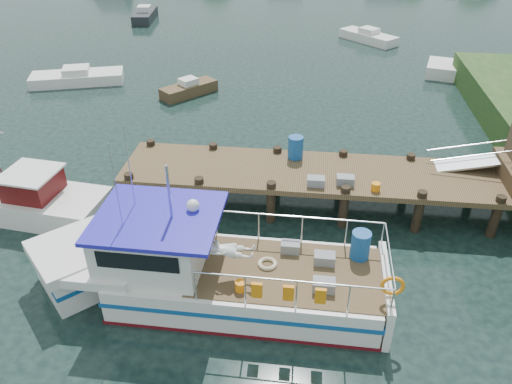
# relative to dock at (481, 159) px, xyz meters

# --- Properties ---
(ground_plane) EXTENTS (160.00, 160.00, 0.00)m
(ground_plane) POSITION_rel_dock_xyz_m (-6.51, -0.01, -2.24)
(ground_plane) COLOR black
(dock) EXTENTS (16.60, 3.00, 4.78)m
(dock) POSITION_rel_dock_xyz_m (0.00, 0.00, 0.00)
(dock) COLOR brown
(dock) RESTS_ON ground
(lobster_boat) EXTENTS (10.68, 3.23, 5.08)m
(lobster_boat) POSITION_rel_dock_xyz_m (-8.62, -5.20, -1.32)
(lobster_boat) COLOR silver
(lobster_boat) RESTS_ON ground
(work_boat) EXTENTS (7.05, 2.79, 3.69)m
(work_boat) POSITION_rel_dock_xyz_m (-16.08, -1.80, -1.66)
(work_boat) COLOR silver
(work_boat) RESTS_ON ground
(moored_rowboat) EXTENTS (2.98, 3.17, 0.95)m
(moored_rowboat) POSITION_rel_dock_xyz_m (-12.64, 10.20, -1.89)
(moored_rowboat) COLOR brown
(moored_rowboat) RESTS_ON ground
(moored_a) EXTENTS (5.52, 3.26, 0.96)m
(moored_a) POSITION_rel_dock_xyz_m (-19.58, 11.24, -1.88)
(moored_a) COLOR silver
(moored_a) RESTS_ON ground
(moored_b) EXTENTS (4.24, 4.13, 0.98)m
(moored_b) POSITION_rel_dock_xyz_m (-1.94, 22.15, -1.88)
(moored_b) COLOR silver
(moored_b) RESTS_ON ground
(moored_c) EXTENTS (7.76, 4.24, 1.16)m
(moored_c) POSITION_rel_dock_xyz_m (4.73, 14.54, -1.81)
(moored_c) COLOR silver
(moored_c) RESTS_ON ground
(moored_e) EXTENTS (1.92, 4.40, 1.18)m
(moored_e) POSITION_rel_dock_xyz_m (-20.22, 26.43, -1.80)
(moored_e) COLOR black
(moored_e) RESTS_ON ground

